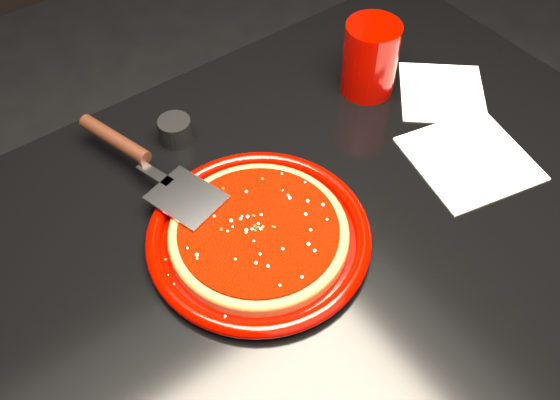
% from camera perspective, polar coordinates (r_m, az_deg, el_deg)
% --- Properties ---
extents(table, '(1.20, 0.80, 0.75)m').
position_cam_1_polar(table, '(1.23, 1.16, -13.08)').
color(table, black).
rests_on(table, floor).
extents(plate, '(0.38, 0.38, 0.02)m').
position_cam_1_polar(plate, '(0.89, -1.95, -3.33)').
color(plate, '#840300').
rests_on(plate, table).
extents(pizza_crust, '(0.31, 0.31, 0.01)m').
position_cam_1_polar(pizza_crust, '(0.88, -1.96, -3.19)').
color(pizza_crust, brown).
rests_on(pizza_crust, plate).
extents(pizza_crust_rim, '(0.31, 0.31, 0.02)m').
position_cam_1_polar(pizza_crust_rim, '(0.88, -1.97, -2.94)').
color(pizza_crust_rim, brown).
rests_on(pizza_crust_rim, plate).
extents(pizza_sauce, '(0.27, 0.27, 0.01)m').
position_cam_1_polar(pizza_sauce, '(0.87, -1.98, -2.76)').
color(pizza_sauce, '#740C00').
rests_on(pizza_sauce, plate).
extents(parmesan_dusting, '(0.22, 0.22, 0.01)m').
position_cam_1_polar(parmesan_dusting, '(0.87, -1.99, -2.51)').
color(parmesan_dusting, '#F0E6BE').
rests_on(parmesan_dusting, plate).
extents(basil_flecks, '(0.20, 0.20, 0.00)m').
position_cam_1_polar(basil_flecks, '(0.87, -1.99, -2.55)').
color(basil_flecks, black).
rests_on(basil_flecks, plate).
extents(pizza_server, '(0.19, 0.35, 0.03)m').
position_cam_1_polar(pizza_server, '(0.95, -11.89, 3.27)').
color(pizza_server, '#B3B5BA').
rests_on(pizza_server, plate).
extents(cup, '(0.10, 0.10, 0.13)m').
position_cam_1_polar(cup, '(1.09, 8.24, 12.69)').
color(cup, '#900400').
rests_on(cup, table).
extents(napkin_a, '(0.21, 0.21, 0.00)m').
position_cam_1_polar(napkin_a, '(1.04, 16.95, 3.65)').
color(napkin_a, silver).
rests_on(napkin_a, table).
extents(napkin_b, '(0.21, 0.21, 0.00)m').
position_cam_1_polar(napkin_b, '(1.15, 14.60, 9.48)').
color(napkin_b, silver).
rests_on(napkin_b, table).
extents(ramekin, '(0.06, 0.06, 0.04)m').
position_cam_1_polar(ramekin, '(1.03, -9.55, 6.31)').
color(ramekin, black).
rests_on(ramekin, table).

